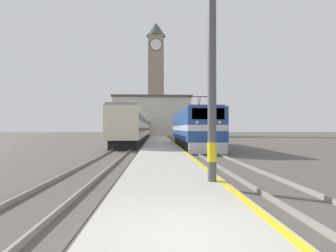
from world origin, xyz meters
TOP-DOWN VIEW (x-y plane):
  - ground_plane at (0.00, 30.00)m, footprint 200.00×200.00m
  - platform at (0.00, 25.00)m, footprint 3.35×140.00m
  - rail_track_near at (3.19, 25.00)m, footprint 2.84×140.00m
  - rail_track_far at (-3.35, 25.00)m, footprint 2.83×140.00m
  - locomotive_train at (3.19, 21.90)m, footprint 2.92×15.70m
  - passenger_train at (-3.35, 38.88)m, footprint 2.92×42.70m
  - catenary_mast at (1.31, 4.03)m, footprint 2.24×0.29m
  - clock_tower at (-0.40, 68.48)m, footprint 5.33×5.33m
  - station_building at (-1.32, 61.04)m, footprint 19.10×8.37m

SIDE VIEW (x-z plane):
  - ground_plane at x=0.00m, z-range 0.00..0.00m
  - rail_track_near at x=3.19m, z-range -0.05..0.11m
  - rail_track_far at x=-3.35m, z-range -0.05..0.11m
  - platform at x=0.00m, z-range 0.00..0.27m
  - locomotive_train at x=3.19m, z-range -0.44..4.20m
  - passenger_train at x=-3.35m, z-range 0.15..4.20m
  - catenary_mast at x=1.31m, z-range 0.21..8.02m
  - station_building at x=-1.32m, z-range 0.03..9.85m
  - clock_tower at x=-0.40m, z-range 0.91..32.27m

